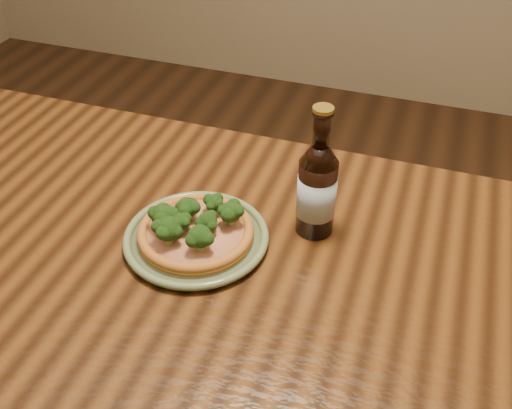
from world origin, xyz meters
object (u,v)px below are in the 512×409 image
(table, at_px, (100,290))
(plate, at_px, (196,238))
(pizza, at_px, (195,229))
(beer_bottle, at_px, (317,188))

(table, xyz_separation_m, plate, (0.16, 0.08, 0.10))
(table, relative_size, pizza, 7.96)
(plate, height_order, beer_bottle, beer_bottle)
(table, height_order, beer_bottle, beer_bottle)
(plate, bearing_deg, beer_bottle, 28.69)
(pizza, relative_size, beer_bottle, 0.81)
(table, height_order, pizza, pizza)
(plate, distance_m, beer_bottle, 0.23)
(beer_bottle, bearing_deg, plate, -162.03)
(plate, relative_size, pizza, 1.26)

